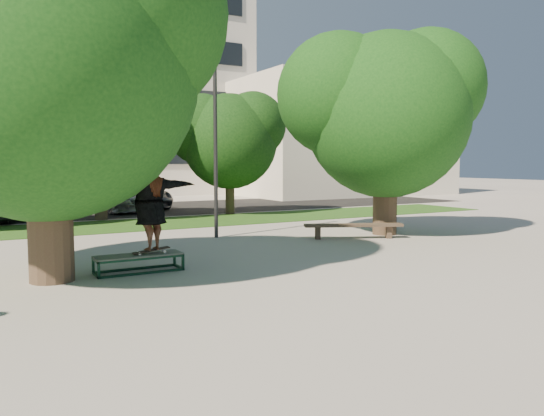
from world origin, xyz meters
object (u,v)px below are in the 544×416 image
tree_left (38,49)px  car_grey (134,195)px  car_silver_a (27,200)px  lamppost (215,134)px  car_silver_b (117,196)px  tree_right (383,106)px  grind_box (139,263)px  bench (354,226)px

tree_left → car_grey: 16.78m
car_silver_a → tree_left: bearing=-88.1°
lamppost → car_silver_a: lamppost is taller
tree_left → car_silver_b: (4.79, 14.57, -3.69)m
tree_right → grind_box: bearing=-166.3°
tree_left → car_silver_b: 15.78m
lamppost → grind_box: 6.07m
bench → car_silver_a: 14.29m
car_silver_b → lamppost: bearing=-94.8°
bench → grind_box: bearing=-142.4°
bench → car_grey: bearing=126.5°
car_grey → car_silver_a: bearing=-171.0°
grind_box → car_grey: 15.88m
tree_left → tree_right: size_ratio=1.09×
lamppost → bench: 5.02m
tree_left → lamppost: bearing=36.4°
grind_box → bench: 7.18m
grind_box → car_silver_b: size_ratio=0.36×
lamppost → bench: lamppost is taller
tree_left → car_silver_a: size_ratio=1.65×
grind_box → bench: bench is taller
car_silver_a → car_silver_b: bearing=21.3°
lamppost → car_silver_a: size_ratio=1.42×
bench → car_grey: 14.02m
grind_box → tree_right: bearing=13.7°
tree_left → car_silver_a: (0.79, 13.43, -3.69)m
lamppost → car_grey: 11.65m
bench → car_grey: size_ratio=0.59×
tree_right → car_silver_b: bearing=113.3°
tree_right → bench: 4.00m
tree_right → grind_box: 9.50m
lamppost → grind_box: (-3.50, -3.97, -2.96)m
lamppost → car_silver_b: lamppost is taller
grind_box → car_grey: bearing=75.3°
grind_box → car_silver_b: 14.95m
car_silver_a → car_grey: size_ratio=0.88×
tree_right → car_silver_a: 15.19m
tree_left → car_grey: size_ratio=1.46×
tree_right → car_silver_b: tree_right is taller
bench → car_silver_b: car_silver_b is taller
lamppost → bench: bearing=-33.6°
car_grey → car_silver_b: bearing=-156.6°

